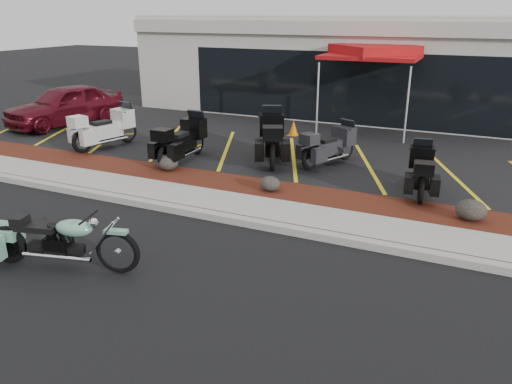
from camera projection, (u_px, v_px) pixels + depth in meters
The scene contains 18 objects.
ground at pixel (194, 236), 9.82m from camera, with size 90.00×90.00×0.00m, color black.
curb at pixel (216, 216), 10.56m from camera, with size 24.00×0.25×0.15m, color gray.
sidewalk at pixel (231, 205), 11.16m from camera, with size 24.00×1.20×0.15m, color gray.
mulch_bed at pixel (253, 189), 12.19m from camera, with size 24.00×1.20×0.16m, color #361A0C.
upper_lot at pixel (320, 140), 16.81m from camera, with size 26.00×9.60×0.15m, color black.
dealership_building at pixel (366, 64), 21.52m from camera, with size 18.00×8.16×4.00m.
boulder_left at pixel (167, 162), 13.26m from camera, with size 0.60×0.50×0.43m, color black.
boulder_mid at pixel (270, 184), 11.74m from camera, with size 0.49×0.41×0.35m, color black.
boulder_right at pixel (471, 210), 10.08m from camera, with size 0.61×0.51×0.43m, color black.
hero_cruiser at pixel (117, 246), 8.24m from camera, with size 2.91×0.74×1.02m, color #669F83, non-canonical shape.
touring_white at pixel (127, 122), 15.99m from camera, with size 2.28×0.87×1.33m, color silver, non-canonical shape.
touring_black_front at pixel (196, 132), 14.66m from camera, with size 2.26×0.86×1.32m, color black, non-canonical shape.
touring_black_mid at pixel (272, 129), 14.75m from camera, with size 2.49×0.95×1.45m, color black, non-canonical shape.
touring_grey at pixel (346, 140), 14.12m from camera, with size 2.01×0.77×1.17m, color #2B2A2F, non-canonical shape.
touring_black_rear at pixel (421, 161), 12.14m from camera, with size 1.98×0.76×1.15m, color black, non-canonical shape.
parked_car at pixel (65, 105), 18.46m from camera, with size 1.75×4.36×1.49m, color #4D0B15.
traffic_cone at pixel (294, 128), 17.06m from camera, with size 0.33×0.33×0.50m, color #CB6406.
popup_canopy at pixel (374, 53), 17.05m from camera, with size 3.79×3.79×2.94m.
Camera 1 is at (4.81, -7.63, 4.16)m, focal length 35.00 mm.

